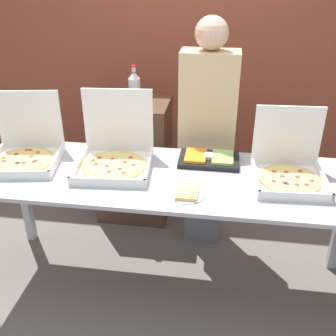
{
  "coord_description": "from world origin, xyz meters",
  "views": [
    {
      "loc": [
        0.3,
        -2.06,
        2.02
      ],
      "look_at": [
        0.0,
        0.0,
        0.92
      ],
      "focal_mm": 42.0,
      "sensor_mm": 36.0,
      "label": 1
    }
  ],
  "objects_px": {
    "pizza_box_near_left": "(115,154)",
    "paper_plate_front_right": "(187,193)",
    "pizza_box_far_right": "(26,150)",
    "person_guest_cap": "(207,134)",
    "soda_can_silver": "(123,101)",
    "soda_can_colored": "(110,99)",
    "soda_bottle": "(134,88)",
    "veggie_tray": "(209,159)",
    "pizza_box_near_right": "(289,169)"
  },
  "relations": [
    {
      "from": "pizza_box_near_left",
      "to": "paper_plate_front_right",
      "type": "bearing_deg",
      "value": -35.2
    },
    {
      "from": "pizza_box_near_left",
      "to": "pizza_box_far_right",
      "type": "bearing_deg",
      "value": 176.95
    },
    {
      "from": "paper_plate_front_right",
      "to": "person_guest_cap",
      "type": "height_order",
      "value": "person_guest_cap"
    },
    {
      "from": "paper_plate_front_right",
      "to": "soda_can_silver",
      "type": "relative_size",
      "value": 1.7
    },
    {
      "from": "pizza_box_near_left",
      "to": "soda_can_colored",
      "type": "height_order",
      "value": "pizza_box_near_left"
    },
    {
      "from": "soda_bottle",
      "to": "soda_can_colored",
      "type": "height_order",
      "value": "soda_bottle"
    },
    {
      "from": "soda_can_colored",
      "to": "person_guest_cap",
      "type": "relative_size",
      "value": 0.07
    },
    {
      "from": "pizza_box_near_left",
      "to": "soda_can_colored",
      "type": "distance_m",
      "value": 0.7
    },
    {
      "from": "pizza_box_near_left",
      "to": "veggie_tray",
      "type": "height_order",
      "value": "pizza_box_near_left"
    },
    {
      "from": "person_guest_cap",
      "to": "pizza_box_near_right",
      "type": "bearing_deg",
      "value": 133.33
    },
    {
      "from": "veggie_tray",
      "to": "soda_bottle",
      "type": "height_order",
      "value": "soda_bottle"
    },
    {
      "from": "pizza_box_far_right",
      "to": "veggie_tray",
      "type": "xyz_separation_m",
      "value": [
        1.17,
        0.15,
        -0.05
      ]
    },
    {
      "from": "paper_plate_front_right",
      "to": "soda_bottle",
      "type": "bearing_deg",
      "value": 116.94
    },
    {
      "from": "veggie_tray",
      "to": "pizza_box_near_left",
      "type": "bearing_deg",
      "value": -167.07
    },
    {
      "from": "soda_can_colored",
      "to": "person_guest_cap",
      "type": "distance_m",
      "value": 0.79
    },
    {
      "from": "veggie_tray",
      "to": "soda_can_silver",
      "type": "relative_size",
      "value": 3.1
    },
    {
      "from": "soda_bottle",
      "to": "pizza_box_near_left",
      "type": "bearing_deg",
      "value": -87.82
    },
    {
      "from": "pizza_box_near_right",
      "to": "veggie_tray",
      "type": "height_order",
      "value": "pizza_box_near_right"
    },
    {
      "from": "paper_plate_front_right",
      "to": "soda_can_silver",
      "type": "distance_m",
      "value": 1.08
    },
    {
      "from": "pizza_box_near_right",
      "to": "soda_bottle",
      "type": "distance_m",
      "value": 1.34
    },
    {
      "from": "soda_can_silver",
      "to": "pizza_box_far_right",
      "type": "bearing_deg",
      "value": -128.57
    },
    {
      "from": "veggie_tray",
      "to": "person_guest_cap",
      "type": "height_order",
      "value": "person_guest_cap"
    },
    {
      "from": "pizza_box_near_left",
      "to": "pizza_box_near_right",
      "type": "relative_size",
      "value": 1.14
    },
    {
      "from": "soda_can_colored",
      "to": "person_guest_cap",
      "type": "xyz_separation_m",
      "value": [
        0.75,
        -0.15,
        -0.19
      ]
    },
    {
      "from": "pizza_box_near_right",
      "to": "veggie_tray",
      "type": "bearing_deg",
      "value": 157.61
    },
    {
      "from": "paper_plate_front_right",
      "to": "pizza_box_near_right",
      "type": "bearing_deg",
      "value": 23.8
    },
    {
      "from": "pizza_box_near_right",
      "to": "soda_bottle",
      "type": "bearing_deg",
      "value": 142.22
    },
    {
      "from": "paper_plate_front_right",
      "to": "soda_can_silver",
      "type": "xyz_separation_m",
      "value": [
        -0.58,
        0.88,
        0.21
      ]
    },
    {
      "from": "pizza_box_near_right",
      "to": "soda_can_silver",
      "type": "bearing_deg",
      "value": 148.3
    },
    {
      "from": "pizza_box_far_right",
      "to": "person_guest_cap",
      "type": "relative_size",
      "value": 0.29
    },
    {
      "from": "pizza_box_near_right",
      "to": "person_guest_cap",
      "type": "distance_m",
      "value": 0.74
    },
    {
      "from": "paper_plate_front_right",
      "to": "pizza_box_far_right",
      "type": "bearing_deg",
      "value": 165.91
    },
    {
      "from": "pizza_box_near_right",
      "to": "paper_plate_front_right",
      "type": "distance_m",
      "value": 0.63
    },
    {
      "from": "pizza_box_near_left",
      "to": "person_guest_cap",
      "type": "height_order",
      "value": "person_guest_cap"
    },
    {
      "from": "paper_plate_front_right",
      "to": "soda_can_colored",
      "type": "distance_m",
      "value": 1.18
    },
    {
      "from": "pizza_box_far_right",
      "to": "paper_plate_front_right",
      "type": "bearing_deg",
      "value": -23.96
    },
    {
      "from": "pizza_box_far_right",
      "to": "soda_can_colored",
      "type": "height_order",
      "value": "pizza_box_far_right"
    },
    {
      "from": "pizza_box_far_right",
      "to": "paper_plate_front_right",
      "type": "relative_size",
      "value": 2.38
    },
    {
      "from": "soda_bottle",
      "to": "soda_can_colored",
      "type": "xyz_separation_m",
      "value": [
        -0.18,
        -0.07,
        -0.07
      ]
    },
    {
      "from": "pizza_box_far_right",
      "to": "person_guest_cap",
      "type": "distance_m",
      "value": 1.25
    },
    {
      "from": "soda_can_silver",
      "to": "person_guest_cap",
      "type": "bearing_deg",
      "value": -8.17
    },
    {
      "from": "pizza_box_near_left",
      "to": "paper_plate_front_right",
      "type": "xyz_separation_m",
      "value": [
        0.48,
        -0.28,
        -0.07
      ]
    },
    {
      "from": "soda_bottle",
      "to": "soda_can_colored",
      "type": "distance_m",
      "value": 0.2
    },
    {
      "from": "pizza_box_near_right",
      "to": "pizza_box_far_right",
      "type": "bearing_deg",
      "value": 176.52
    },
    {
      "from": "veggie_tray",
      "to": "soda_bottle",
      "type": "xyz_separation_m",
      "value": [
        -0.61,
        0.59,
        0.27
      ]
    },
    {
      "from": "soda_can_silver",
      "to": "soda_can_colored",
      "type": "xyz_separation_m",
      "value": [
        -0.11,
        0.05,
        0.0
      ]
    },
    {
      "from": "paper_plate_front_right",
      "to": "person_guest_cap",
      "type": "distance_m",
      "value": 0.79
    },
    {
      "from": "veggie_tray",
      "to": "pizza_box_far_right",
      "type": "bearing_deg",
      "value": -172.63
    },
    {
      "from": "pizza_box_far_right",
      "to": "person_guest_cap",
      "type": "xyz_separation_m",
      "value": [
        1.13,
        0.52,
        -0.04
      ]
    },
    {
      "from": "pizza_box_near_right",
      "to": "person_guest_cap",
      "type": "relative_size",
      "value": 0.26
    }
  ]
}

